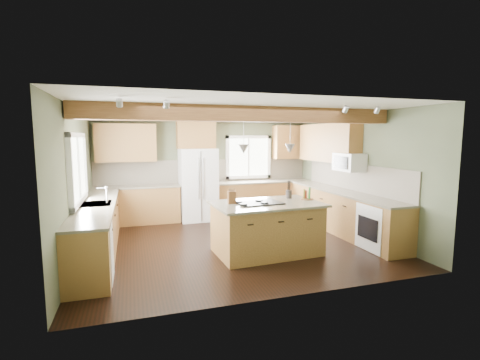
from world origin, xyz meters
name	(u,v)px	position (x,y,z in m)	size (l,w,h in m)	color
floor	(233,242)	(0.00, 0.00, 0.00)	(5.60, 5.60, 0.00)	black
ceiling	(233,110)	(0.00, 0.00, 2.60)	(5.60, 5.60, 0.00)	silver
wall_back	(207,167)	(0.00, 2.50, 1.30)	(5.60, 5.60, 0.00)	#495139
wall_left	(76,183)	(-2.80, 0.00, 1.30)	(5.00, 5.00, 0.00)	#495139
wall_right	(356,173)	(2.80, 0.00, 1.30)	(5.00, 5.00, 0.00)	#495139
ceiling_beam	(246,114)	(0.00, -0.78, 2.47)	(5.55, 0.26, 0.26)	#542E18
soffit_trim	(207,119)	(0.00, 2.40, 2.54)	(5.55, 0.20, 0.10)	#542E18
backsplash_back	(207,171)	(0.00, 2.48, 1.21)	(5.58, 0.03, 0.58)	brown
backsplash_right	(354,177)	(2.78, 0.05, 1.21)	(0.03, 3.70, 0.58)	brown
base_cab_back_left	(137,205)	(-1.79, 2.20, 0.44)	(2.02, 0.60, 0.88)	brown
counter_back_left	(136,187)	(-1.79, 2.20, 0.90)	(2.06, 0.64, 0.04)	brown
base_cab_back_right	(263,198)	(1.49, 2.20, 0.44)	(2.62, 0.60, 0.88)	brown
counter_back_right	(263,182)	(1.49, 2.20, 0.90)	(2.66, 0.64, 0.04)	brown
base_cab_left	(97,230)	(-2.50, 0.05, 0.44)	(0.60, 3.70, 0.88)	brown
counter_left	(96,205)	(-2.50, 0.05, 0.90)	(0.64, 3.74, 0.04)	brown
base_cab_right	(341,212)	(2.50, 0.05, 0.44)	(0.60, 3.70, 0.88)	brown
counter_right	(342,192)	(2.50, 0.05, 0.90)	(0.64, 3.74, 0.04)	brown
upper_cab_back_left	(126,143)	(-1.99, 2.33, 1.95)	(1.40, 0.35, 0.90)	brown
upper_cab_over_fridge	(196,135)	(-0.30, 2.33, 2.15)	(0.96, 0.35, 0.70)	brown
upper_cab_right	(328,143)	(2.62, 0.90, 1.95)	(0.35, 2.20, 0.90)	brown
upper_cab_back_corner	(290,142)	(2.30, 2.33, 1.95)	(0.90, 0.35, 0.90)	brown
window_left	(77,168)	(-2.78, 0.05, 1.55)	(0.04, 1.60, 1.05)	white
window_back	(248,157)	(1.15, 2.48, 1.55)	(1.10, 0.04, 1.00)	white
sink	(96,204)	(-2.50, 0.05, 0.91)	(0.50, 0.65, 0.03)	#262628
faucet	(107,196)	(-2.32, 0.05, 1.05)	(0.02, 0.02, 0.28)	#B2B2B7
dishwasher	(90,254)	(-2.49, -1.25, 0.43)	(0.60, 0.60, 0.84)	white
oven	(381,227)	(2.49, -1.25, 0.43)	(0.60, 0.72, 0.84)	white
microwave	(349,162)	(2.58, -0.05, 1.55)	(0.40, 0.70, 0.38)	white
pendant_left	(244,149)	(-0.05, -0.81, 1.88)	(0.18, 0.18, 0.16)	#B2B2B7
pendant_right	(290,148)	(0.85, -0.75, 1.88)	(0.18, 0.18, 0.16)	#B2B2B7
refrigerator	(198,185)	(-0.30, 2.12, 0.90)	(0.90, 0.74, 1.80)	white
island	(267,229)	(0.40, -0.78, 0.44)	(1.79, 1.09, 0.88)	brown
island_top	(267,204)	(0.40, -0.78, 0.90)	(1.90, 1.21, 0.04)	brown
cooktop	(259,203)	(0.25, -0.79, 0.93)	(0.77, 0.52, 0.02)	black
knife_block	(232,197)	(-0.22, -0.67, 1.03)	(0.13, 0.10, 0.22)	brown
utensil_crock	(289,194)	(0.98, -0.46, 1.00)	(0.12, 0.12, 0.15)	#433B36
bottle_tray	(307,194)	(1.25, -0.68, 1.03)	(0.24, 0.24, 0.22)	brown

